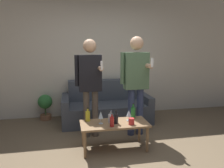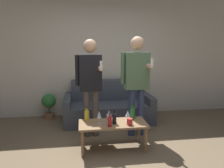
# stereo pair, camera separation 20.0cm
# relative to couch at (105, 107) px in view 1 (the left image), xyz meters

# --- Properties ---
(ground_plane) EXTENTS (16.00, 16.00, 0.00)m
(ground_plane) POSITION_rel_couch_xyz_m (-0.08, -1.82, -0.29)
(ground_plane) COLOR #756047
(wall_back) EXTENTS (8.00, 0.06, 2.70)m
(wall_back) POSITION_rel_couch_xyz_m (-0.08, 0.48, 1.06)
(wall_back) COLOR beige
(wall_back) RESTS_ON ground_plane
(couch) EXTENTS (1.82, 0.94, 0.84)m
(couch) POSITION_rel_couch_xyz_m (0.00, 0.00, 0.00)
(couch) COLOR #474C56
(couch) RESTS_ON ground_plane
(coffee_table) EXTENTS (1.03, 0.48, 0.42)m
(coffee_table) POSITION_rel_couch_xyz_m (-0.09, -1.38, 0.08)
(coffee_table) COLOR #8E6B47
(coffee_table) RESTS_ON ground_plane
(bottle_orange) EXTENTS (0.06, 0.06, 0.21)m
(bottle_orange) POSITION_rel_couch_xyz_m (-0.08, -1.42, 0.21)
(bottle_orange) COLOR black
(bottle_orange) RESTS_ON coffee_table
(bottle_green) EXTENTS (0.07, 0.07, 0.25)m
(bottle_green) POSITION_rel_couch_xyz_m (0.24, -1.24, 0.23)
(bottle_green) COLOR #23752D
(bottle_green) RESTS_ON coffee_table
(bottle_dark) EXTENTS (0.06, 0.06, 0.20)m
(bottle_dark) POSITION_rel_couch_xyz_m (-0.16, -1.53, 0.21)
(bottle_dark) COLOR #B21E1E
(bottle_dark) RESTS_ON coffee_table
(bottle_yellow) EXTENTS (0.07, 0.07, 0.21)m
(bottle_yellow) POSITION_rel_couch_xyz_m (-0.48, -1.22, 0.21)
(bottle_yellow) COLOR yellow
(bottle_yellow) RESTS_ON coffee_table
(bottle_red) EXTENTS (0.08, 0.08, 0.18)m
(bottle_red) POSITION_rel_couch_xyz_m (-0.15, -1.36, 0.20)
(bottle_red) COLOR silver
(bottle_red) RESTS_ON coffee_table
(wine_glass_near) EXTENTS (0.08, 0.08, 0.17)m
(wine_glass_near) POSITION_rel_couch_xyz_m (0.15, -1.32, 0.24)
(wine_glass_near) COLOR silver
(wine_glass_near) RESTS_ON coffee_table
(wine_glass_far) EXTENTS (0.07, 0.07, 0.19)m
(wine_glass_far) POSITION_rel_couch_xyz_m (-0.30, -1.38, 0.26)
(wine_glass_far) COLOR silver
(wine_glass_far) RESTS_ON coffee_table
(cup_on_table) EXTENTS (0.08, 0.08, 0.10)m
(cup_on_table) POSITION_rel_couch_xyz_m (0.14, -1.50, 0.18)
(cup_on_table) COLOR red
(cup_on_table) RESTS_ON coffee_table
(person_standing_left) EXTENTS (0.45, 0.42, 1.69)m
(person_standing_left) POSITION_rel_couch_xyz_m (-0.40, -0.82, 0.72)
(person_standing_left) COLOR brown
(person_standing_left) RESTS_ON ground_plane
(person_standing_right) EXTENTS (0.49, 0.44, 1.74)m
(person_standing_right) POSITION_rel_couch_xyz_m (0.39, -0.89, 0.74)
(person_standing_right) COLOR navy
(person_standing_right) RESTS_ON ground_plane
(potted_plant) EXTENTS (0.31, 0.31, 0.55)m
(potted_plant) POSITION_rel_couch_xyz_m (-1.27, 0.28, 0.04)
(potted_plant) COLOR #936042
(potted_plant) RESTS_ON ground_plane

